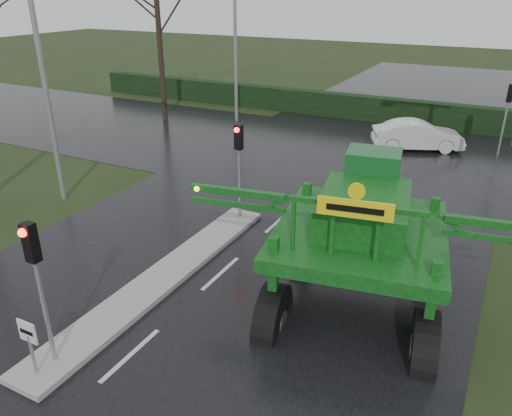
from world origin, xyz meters
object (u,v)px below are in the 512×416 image
at_px(keep_left_sign, 29,339).
at_px(white_sedan, 415,150).
at_px(street_light_left_near, 44,42).
at_px(traffic_signal_mid, 239,152).
at_px(crop_sprayer, 277,234).
at_px(traffic_signal_far, 508,104).
at_px(street_light_left_far, 240,19).
at_px(traffic_signal_near, 35,265).

distance_m(keep_left_sign, white_sedan, 21.00).
xyz_separation_m(street_light_left_near, white_sedan, (10.86, 13.10, -5.99)).
relative_size(traffic_signal_mid, crop_sprayer, 0.39).
xyz_separation_m(traffic_signal_far, street_light_left_near, (-14.69, -14.01, 3.40)).
bearing_deg(street_light_left_far, white_sedan, -4.75).
distance_m(keep_left_sign, traffic_signal_mid, 9.12).
height_order(traffic_signal_near, street_light_left_far, street_light_left_far).
distance_m(keep_left_sign, street_light_left_far, 23.11).
distance_m(traffic_signal_mid, street_light_left_near, 7.83).
relative_size(keep_left_sign, street_light_left_far, 0.14).
relative_size(traffic_signal_far, street_light_left_near, 0.35).
bearing_deg(street_light_left_far, crop_sprayer, -58.46).
bearing_deg(street_light_left_near, street_light_left_far, 90.00).
distance_m(keep_left_sign, traffic_signal_far, 22.93).
bearing_deg(traffic_signal_near, keep_left_sign, -90.00).
xyz_separation_m(street_light_left_far, crop_sprayer, (10.52, -17.14, -3.59)).
bearing_deg(keep_left_sign, traffic_signal_near, 90.00).
relative_size(keep_left_sign, traffic_signal_far, 0.38).
relative_size(street_light_left_far, crop_sprayer, 1.11).
height_order(street_light_left_far, crop_sprayer, street_light_left_far).
distance_m(traffic_signal_far, crop_sprayer, 17.65).
distance_m(street_light_left_far, crop_sprayer, 20.43).
xyz_separation_m(street_light_left_far, white_sedan, (10.86, -0.90, -5.99)).
distance_m(traffic_signal_near, street_light_left_far, 22.37).
xyz_separation_m(crop_sprayer, white_sedan, (0.34, 16.24, -2.40)).
bearing_deg(traffic_signal_near, traffic_signal_far, 69.64).
relative_size(street_light_left_near, white_sedan, 2.22).
relative_size(traffic_signal_near, white_sedan, 0.78).
height_order(keep_left_sign, street_light_left_near, street_light_left_near).
height_order(keep_left_sign, street_light_left_far, street_light_left_far).
relative_size(keep_left_sign, crop_sprayer, 0.15).
bearing_deg(traffic_signal_far, traffic_signal_mid, 58.07).
bearing_deg(traffic_signal_near, street_light_left_far, 108.17).
height_order(traffic_signal_far, street_light_left_near, street_light_left_near).
xyz_separation_m(keep_left_sign, traffic_signal_far, (7.80, 21.51, 1.53)).
relative_size(traffic_signal_mid, white_sedan, 0.78).
height_order(keep_left_sign, crop_sprayer, crop_sprayer).
bearing_deg(street_light_left_far, keep_left_sign, -72.22).
distance_m(traffic_signal_near, traffic_signal_mid, 8.50).
bearing_deg(white_sedan, street_light_left_far, 62.02).
xyz_separation_m(traffic_signal_mid, traffic_signal_far, (7.80, 12.52, 0.00)).
xyz_separation_m(keep_left_sign, traffic_signal_mid, (0.00, 8.99, 1.53)).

